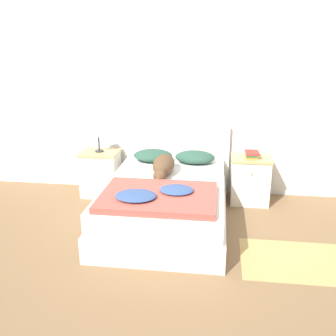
% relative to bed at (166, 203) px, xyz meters
% --- Properties ---
extents(ground_plane, '(16.00, 16.00, 0.00)m').
position_rel_bed_xyz_m(ground_plane, '(0.04, -1.04, -0.25)').
color(ground_plane, brown).
extents(wall_back, '(9.00, 0.06, 2.55)m').
position_rel_bed_xyz_m(wall_back, '(0.04, 1.09, 1.03)').
color(wall_back, white).
rests_on(wall_back, ground_plane).
extents(bed, '(1.35, 2.00, 0.50)m').
position_rel_bed_xyz_m(bed, '(0.00, 0.00, 0.00)').
color(bed, silver).
rests_on(bed, ground_plane).
extents(headboard, '(1.43, 0.06, 0.93)m').
position_rel_bed_xyz_m(headboard, '(-0.00, 1.02, 0.24)').
color(headboard, silver).
rests_on(headboard, ground_plane).
extents(nightstand_left, '(0.50, 0.42, 0.61)m').
position_rel_bed_xyz_m(nightstand_left, '(-0.99, 0.75, 0.06)').
color(nightstand_left, silver).
rests_on(nightstand_left, ground_plane).
extents(nightstand_right, '(0.50, 0.42, 0.61)m').
position_rel_bed_xyz_m(nightstand_right, '(0.99, 0.75, 0.06)').
color(nightstand_right, silver).
rests_on(nightstand_right, ground_plane).
extents(pillow_left, '(0.51, 0.37, 0.15)m').
position_rel_bed_xyz_m(pillow_left, '(-0.27, 0.76, 0.33)').
color(pillow_left, '#284C3D').
rests_on(pillow_left, bed).
extents(pillow_right, '(0.51, 0.37, 0.15)m').
position_rel_bed_xyz_m(pillow_right, '(0.27, 0.76, 0.33)').
color(pillow_right, '#284C3D').
rests_on(pillow_right, bed).
extents(quilt, '(1.14, 0.86, 0.12)m').
position_rel_bed_xyz_m(quilt, '(-0.01, -0.53, 0.30)').
color(quilt, '#BC4C42').
rests_on(quilt, bed).
extents(dog, '(0.25, 0.76, 0.22)m').
position_rel_bed_xyz_m(dog, '(-0.06, 0.26, 0.36)').
color(dog, brown).
rests_on(dog, bed).
extents(book_stack, '(0.18, 0.24, 0.08)m').
position_rel_bed_xyz_m(book_stack, '(0.99, 0.74, 0.40)').
color(book_stack, orange).
rests_on(book_stack, nightstand_right).
extents(table_lamp, '(0.21, 0.21, 0.34)m').
position_rel_bed_xyz_m(table_lamp, '(-0.99, 0.75, 0.63)').
color(table_lamp, '#2D2D33').
rests_on(table_lamp, nightstand_left).
extents(rug, '(1.28, 0.77, 0.00)m').
position_rel_bed_xyz_m(rug, '(1.47, -0.66, -0.24)').
color(rug, tan).
rests_on(rug, ground_plane).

